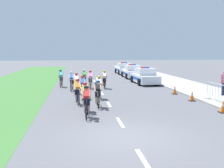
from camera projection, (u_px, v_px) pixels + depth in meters
The scene contains 25 objects.
ground_plane at pixel (129, 137), 9.48m from camera, with size 160.00×160.00×0.00m, color #56565B.
sidewalk_slab at pixel (180, 84), 24.27m from camera, with size 4.06×60.00×0.12m, color #A3A099.
kerb_edge at pixel (159, 84), 24.00m from camera, with size 0.16×60.00×0.13m, color #9E9E99.
grass_verge at pixel (12, 88), 22.25m from camera, with size 7.00×60.00×0.01m, color #3D7033.
lane_markings_centre at pixel (105, 98), 17.29m from camera, with size 0.14×21.60×0.01m.
cyclist_lead at pixel (87, 101), 12.22m from camera, with size 0.45×1.72×1.56m.
cyclist_second at pixel (85, 96), 13.46m from camera, with size 0.42×1.72×1.56m.
cyclist_third at pixel (98, 93), 14.42m from camera, with size 0.42×1.72×1.56m.
cyclist_fourth at pixel (77, 91), 15.20m from camera, with size 0.46×1.72×1.56m.
cyclist_fifth at pixel (99, 87), 17.00m from camera, with size 0.42×1.72×1.56m.
cyclist_sixth at pixel (83, 86), 17.10m from camera, with size 0.44×1.72×1.56m.
cyclist_seventh at pixel (76, 83), 19.13m from camera, with size 0.44×1.72×1.56m.
cyclist_eighth at pixel (72, 81), 20.47m from camera, with size 0.45×1.72×1.56m.
cyclist_ninth at pixel (104, 79), 21.68m from camera, with size 0.43×1.72×1.56m.
cyclist_tenth at pixel (61, 78), 22.65m from camera, with size 0.43×1.72×1.56m.
cyclist_eleventh at pixel (90, 79), 21.60m from camera, with size 0.43×1.72×1.56m.
cyclist_twelfth at pixel (84, 77), 22.91m from camera, with size 0.44×1.72×1.56m.
police_car_nearest at pixel (145, 77), 24.82m from camera, with size 2.10×4.45×1.59m.
police_car_second at pixel (132, 72), 30.43m from camera, with size 2.00×4.40×1.59m.
police_car_third at pixel (124, 69), 35.57m from camera, with size 2.02×4.41×1.59m.
crowd_barrier_middle at pixel (218, 93), 15.25m from camera, with size 0.64×2.32×1.07m.
traffic_cone_near at pixel (223, 107), 13.13m from camera, with size 0.36×0.36×0.64m.
traffic_cone_mid at pixel (175, 90), 18.81m from camera, with size 0.36×0.36×0.64m.
traffic_cone_far at pixel (192, 96), 16.23m from camera, with size 0.36×0.36×0.64m.
spectator_closest at pixel (224, 81), 17.56m from camera, with size 0.51×0.35×1.68m.
Camera 1 is at (-1.86, -8.99, 3.09)m, focal length 41.88 mm.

